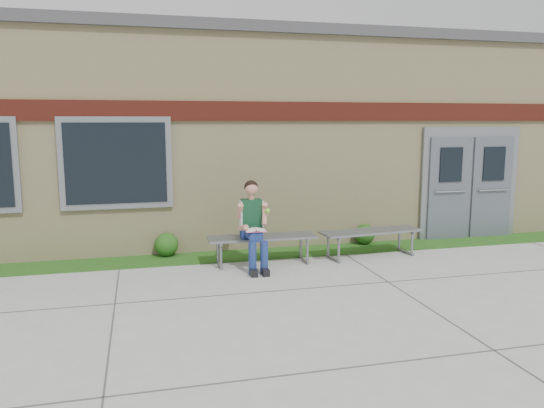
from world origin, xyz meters
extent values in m
plane|color=#9E9E99|center=(0.00, 0.00, 0.00)|extent=(80.00, 80.00, 0.00)
cube|color=#2E5115|center=(0.00, 2.60, 0.01)|extent=(16.00, 0.80, 0.02)
cube|color=beige|center=(0.00, 6.00, 2.00)|extent=(16.00, 6.00, 4.00)
cube|color=#3F3F42|center=(0.00, 6.00, 4.10)|extent=(16.20, 6.20, 0.20)
cube|color=maroon|center=(0.00, 2.97, 2.60)|extent=(16.00, 0.06, 0.35)
cube|color=slate|center=(-3.00, 2.96, 1.70)|extent=(1.90, 0.08, 1.60)
cube|color=black|center=(-3.00, 2.92, 1.70)|extent=(1.70, 0.04, 1.40)
cube|color=slate|center=(4.00, 2.96, 1.15)|extent=(2.20, 0.08, 2.30)
cube|color=#525862|center=(3.50, 2.91, 1.05)|extent=(0.92, 0.06, 2.10)
cube|color=#525862|center=(4.50, 2.91, 1.05)|extent=(0.92, 0.06, 2.10)
cube|color=slate|center=(-0.62, 2.00, 0.46)|extent=(1.86, 0.55, 0.04)
cube|color=slate|center=(-1.36, 2.00, 0.21)|extent=(0.05, 0.52, 0.42)
cube|color=slate|center=(0.12, 2.00, 0.21)|extent=(0.05, 0.52, 0.42)
cube|color=slate|center=(1.38, 2.00, 0.46)|extent=(1.90, 0.70, 0.04)
cube|color=slate|center=(0.64, 2.00, 0.21)|extent=(0.10, 0.52, 0.42)
cube|color=slate|center=(2.12, 2.00, 0.21)|extent=(0.10, 0.52, 0.42)
cube|color=navy|center=(-0.82, 1.95, 0.57)|extent=(0.37, 0.27, 0.17)
cube|color=#0F3A21|center=(-0.82, 1.93, 0.89)|extent=(0.35, 0.22, 0.49)
sphere|color=tan|center=(-0.82, 1.92, 1.32)|extent=(0.23, 0.23, 0.22)
sphere|color=black|center=(-0.82, 1.94, 1.34)|extent=(0.24, 0.24, 0.23)
cylinder|color=navy|center=(-0.93, 1.68, 0.59)|extent=(0.17, 0.45, 0.16)
cylinder|color=navy|center=(-0.74, 1.67, 0.59)|extent=(0.17, 0.45, 0.16)
cylinder|color=navy|center=(-0.92, 1.42, 0.26)|extent=(0.13, 0.13, 0.53)
cylinder|color=navy|center=(-0.73, 1.42, 0.26)|extent=(0.13, 0.13, 0.53)
cube|color=black|center=(-0.92, 1.35, 0.05)|extent=(0.12, 0.28, 0.11)
cube|color=black|center=(-0.73, 1.34, 0.05)|extent=(0.12, 0.28, 0.11)
cylinder|color=tan|center=(-1.03, 1.87, 0.96)|extent=(0.10, 0.24, 0.28)
cylinder|color=tan|center=(-0.63, 1.86, 0.96)|extent=(0.10, 0.24, 0.28)
cube|color=white|center=(-0.84, 1.55, 0.69)|extent=(0.34, 0.24, 0.02)
cube|color=#C64A76|center=(-0.84, 1.55, 0.68)|extent=(0.34, 0.25, 0.01)
sphere|color=#7CCD36|center=(-0.60, 1.71, 0.97)|extent=(0.09, 0.09, 0.09)
sphere|color=#2E5115|center=(-2.19, 2.85, 0.23)|extent=(0.42, 0.42, 0.42)
sphere|color=#2E5115|center=(1.65, 2.85, 0.22)|extent=(0.40, 0.40, 0.40)
camera|label=1|loc=(-2.61, -6.61, 2.43)|focal=35.00mm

